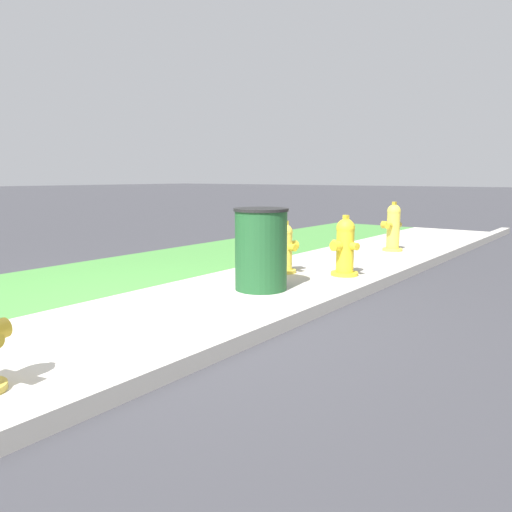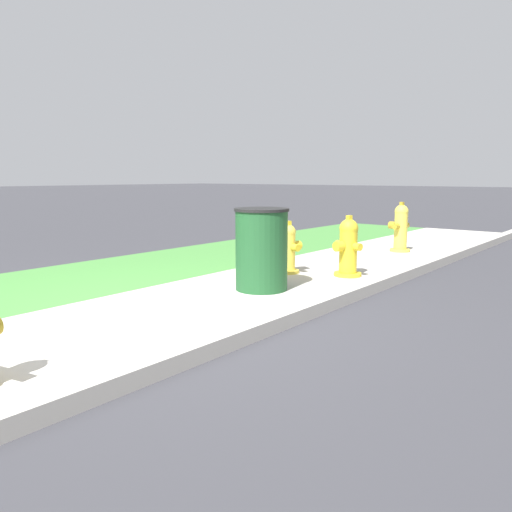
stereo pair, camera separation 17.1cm
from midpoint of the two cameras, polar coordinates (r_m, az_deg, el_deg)
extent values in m
plane|color=#38383D|center=(4.42, -10.85, -6.98)|extent=(120.00, 120.00, 0.00)
cube|color=#BCB7AD|center=(4.42, -10.85, -6.91)|extent=(18.00, 1.90, 0.01)
cube|color=#47893D|center=(6.04, -23.12, -3.18)|extent=(18.00, 2.08, 0.01)
cube|color=#BCB7AD|center=(3.70, -0.42, -9.01)|extent=(18.00, 0.16, 0.12)
cylinder|color=yellow|center=(8.42, 16.67, 0.61)|extent=(0.32, 0.32, 0.05)
cylinder|color=yellow|center=(8.38, 16.77, 2.83)|extent=(0.21, 0.21, 0.61)
sphere|color=yellow|center=(8.36, 16.87, 4.89)|extent=(0.22, 0.22, 0.22)
cube|color=#B29323|center=(8.35, 16.91, 5.74)|extent=(0.06, 0.06, 0.06)
cylinder|color=#B29323|center=(8.25, 16.28, 3.26)|extent=(0.10, 0.10, 0.09)
cylinder|color=#B29323|center=(8.50, 17.30, 3.38)|extent=(0.10, 0.10, 0.09)
cylinder|color=#B29323|center=(8.45, 15.90, 3.41)|extent=(0.13, 0.12, 0.12)
cylinder|color=yellow|center=(6.29, 4.45, -1.80)|extent=(0.28, 0.28, 0.05)
cylinder|color=yellow|center=(6.25, 4.47, 0.57)|extent=(0.18, 0.18, 0.48)
sphere|color=yellow|center=(6.22, 4.50, 2.74)|extent=(0.19, 0.19, 0.19)
cube|color=yellow|center=(6.21, 4.51, 3.76)|extent=(0.07, 0.07, 0.06)
cylinder|color=yellow|center=(6.34, 3.66, 1.23)|extent=(0.11, 0.11, 0.09)
cylinder|color=yellow|center=(6.14, 5.33, 0.95)|extent=(0.11, 0.11, 0.09)
cylinder|color=yellow|center=(6.34, 5.41, 1.20)|extent=(0.12, 0.14, 0.12)
cylinder|color=yellow|center=(6.21, 11.19, -2.10)|extent=(0.33, 0.33, 0.05)
cylinder|color=yellow|center=(6.16, 11.28, 0.60)|extent=(0.22, 0.22, 0.54)
sphere|color=yellow|center=(6.12, 11.35, 3.11)|extent=(0.23, 0.23, 0.23)
cube|color=yellow|center=(6.11, 11.39, 4.32)|extent=(0.07, 0.07, 0.06)
cylinder|color=yellow|center=(6.04, 12.32, 1.04)|extent=(0.11, 0.11, 0.09)
cylinder|color=yellow|center=(6.26, 10.30, 1.37)|extent=(0.11, 0.11, 0.09)
cylinder|color=yellow|center=(6.04, 10.24, 1.09)|extent=(0.13, 0.14, 0.12)
cylinder|color=#1E5128|center=(5.30, 1.56, 0.56)|extent=(0.55, 0.55, 0.85)
cylinder|color=black|center=(5.25, 1.58, 5.31)|extent=(0.58, 0.58, 0.03)
camera|label=1|loc=(0.09, -89.04, 0.15)|focal=35.00mm
camera|label=2|loc=(0.09, 90.96, -0.15)|focal=35.00mm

